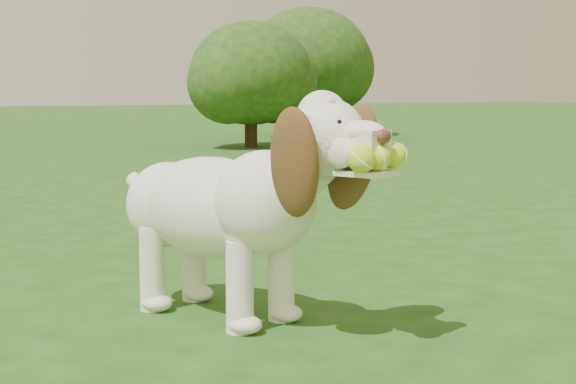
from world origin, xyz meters
TOP-DOWN VIEW (x-y plane):
  - ground at (0.00, 0.00)m, footprint 80.00×80.00m
  - dog at (-0.22, -0.53)m, footprint 0.64×1.14m
  - shrub_d at (3.79, 7.32)m, footprint 1.60×1.60m
  - shrub_f at (5.87, 9.39)m, footprint 2.03×2.03m

SIDE VIEW (x-z plane):
  - ground at x=0.00m, z-range 0.00..0.00m
  - dog at x=-0.22m, z-range 0.02..0.78m
  - shrub_d at x=3.79m, z-range 0.15..1.81m
  - shrub_f at x=5.87m, z-range 0.18..2.29m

